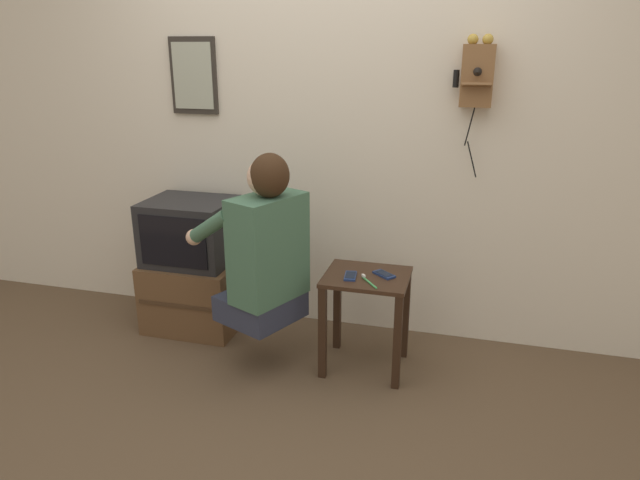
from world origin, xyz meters
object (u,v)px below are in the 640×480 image
(television, at_px, (190,231))
(framed_picture, at_px, (194,76))
(person, at_px, (264,247))
(cell_phone_held, at_px, (350,276))
(wall_phone_antique, at_px, (477,74))
(toothbrush, at_px, (368,281))
(cell_phone_spare, at_px, (384,274))

(television, xyz_separation_m, framed_picture, (-0.03, 0.25, 0.90))
(person, bearing_deg, framed_picture, 70.64)
(person, xyz_separation_m, cell_phone_held, (0.44, 0.11, -0.16))
(wall_phone_antique, distance_m, framed_picture, 1.65)
(cell_phone_held, relative_size, toothbrush, 0.96)
(television, xyz_separation_m, cell_phone_held, (1.06, -0.27, -0.07))
(person, bearing_deg, television, 83.00)
(toothbrush, bearing_deg, person, 149.46)
(television, xyz_separation_m, wall_phone_antique, (1.62, 0.20, 0.93))
(framed_picture, bearing_deg, person, -43.50)
(television, relative_size, cell_phone_spare, 3.86)
(wall_phone_antique, xyz_separation_m, cell_phone_spare, (-0.39, -0.41, -1.01))
(cell_phone_held, relative_size, cell_phone_spare, 0.98)
(wall_phone_antique, height_order, cell_phone_held, wall_phone_antique)
(person, height_order, toothbrush, person)
(cell_phone_held, xyz_separation_m, cell_phone_spare, (0.17, 0.07, 0.00))
(cell_phone_held, height_order, cell_phone_spare, same)
(person, bearing_deg, wall_phone_antique, -35.35)
(television, height_order, cell_phone_held, television)
(television, relative_size, toothbrush, 3.79)
(person, height_order, cell_phone_spare, person)
(person, relative_size, television, 1.77)
(television, bearing_deg, cell_phone_held, -14.30)
(wall_phone_antique, xyz_separation_m, framed_picture, (-1.65, 0.04, -0.03))
(cell_phone_held, bearing_deg, person, -173.28)
(cell_phone_held, bearing_deg, television, 158.44)
(framed_picture, bearing_deg, cell_phone_held, -25.33)
(cell_phone_spare, xyz_separation_m, toothbrush, (-0.06, -0.11, 0.00))
(cell_phone_spare, distance_m, toothbrush, 0.13)
(toothbrush, bearing_deg, framed_picture, 117.73)
(person, xyz_separation_m, wall_phone_antique, (0.99, 0.58, 0.85))
(person, distance_m, cell_phone_held, 0.48)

